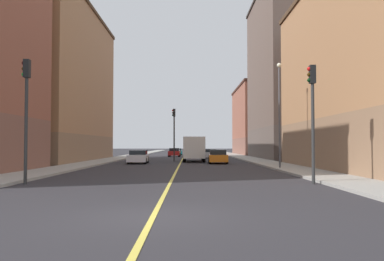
% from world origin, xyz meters
% --- Properties ---
extents(ground_plane, '(400.00, 400.00, 0.00)m').
position_xyz_m(ground_plane, '(0.00, 0.00, 0.00)').
color(ground_plane, '#2C2A2F').
rests_on(ground_plane, ground).
extents(sidewalk_left, '(3.06, 168.00, 0.15)m').
position_xyz_m(sidewalk_left, '(8.95, 49.00, 0.07)').
color(sidewalk_left, '#9E9B93').
rests_on(sidewalk_left, ground).
extents(sidewalk_right, '(3.06, 168.00, 0.15)m').
position_xyz_m(sidewalk_right, '(-8.95, 49.00, 0.07)').
color(sidewalk_right, '#9E9B93').
rests_on(sidewalk_right, ground).
extents(lane_center_stripe, '(0.16, 154.00, 0.01)m').
position_xyz_m(lane_center_stripe, '(0.00, 49.00, 0.01)').
color(lane_center_stripe, '#E5D14C').
rests_on(lane_center_stripe, ground).
extents(building_left_mid, '(10.90, 20.58, 23.17)m').
position_xyz_m(building_left_mid, '(15.78, 44.42, 11.59)').
color(building_left_mid, brown).
rests_on(building_left_mid, ground).
extents(building_left_far, '(10.90, 21.07, 13.34)m').
position_xyz_m(building_left_far, '(15.78, 67.64, 6.68)').
color(building_left_far, brown).
rests_on(building_left_far, ground).
extents(building_right_midblock, '(10.90, 25.07, 18.17)m').
position_xyz_m(building_right_midblock, '(-15.78, 36.61, 9.09)').
color(building_right_midblock, '#8F6B4F').
rests_on(building_right_midblock, ground).
extents(traffic_light_left_near, '(0.40, 0.32, 5.84)m').
position_xyz_m(traffic_light_left_near, '(7.01, 8.82, 3.79)').
color(traffic_light_left_near, '#2D2D2D').
rests_on(traffic_light_left_near, ground).
extents(traffic_light_right_near, '(0.40, 0.32, 6.11)m').
position_xyz_m(traffic_light_right_near, '(-7.04, 8.82, 3.95)').
color(traffic_light_right_near, '#2D2D2D').
rests_on(traffic_light_right_near, ground).
extents(traffic_light_median_far, '(0.40, 0.32, 6.14)m').
position_xyz_m(traffic_light_median_far, '(-0.85, 35.99, 3.96)').
color(traffic_light_median_far, '#2D2D2D').
rests_on(traffic_light_median_far, ground).
extents(street_lamp_left_near, '(0.36, 0.36, 8.22)m').
position_xyz_m(street_lamp_left_near, '(8.02, 20.49, 5.04)').
color(street_lamp_left_near, '#4C4C51').
rests_on(street_lamp_left_near, ground).
extents(car_white, '(1.99, 3.99, 1.37)m').
position_xyz_m(car_white, '(-4.30, 30.45, 0.67)').
color(car_white, white).
rests_on(car_white, ground).
extents(car_teal, '(2.01, 4.04, 1.27)m').
position_xyz_m(car_teal, '(-1.38, 64.41, 0.62)').
color(car_teal, '#196670').
rests_on(car_teal, ground).
extents(car_green, '(2.01, 4.45, 1.39)m').
position_xyz_m(car_green, '(1.60, 61.60, 0.67)').
color(car_green, '#1E6B38').
rests_on(car_green, ground).
extents(car_orange, '(2.04, 4.54, 1.41)m').
position_xyz_m(car_orange, '(3.91, 30.74, 0.68)').
color(car_orange, orange).
rests_on(car_orange, ground).
extents(car_silver, '(1.96, 3.99, 1.33)m').
position_xyz_m(car_silver, '(3.90, 46.35, 0.66)').
color(car_silver, silver).
rests_on(car_silver, ground).
extents(car_red, '(1.99, 4.17, 1.39)m').
position_xyz_m(car_red, '(-1.52, 55.16, 0.67)').
color(car_red, red).
rests_on(car_red, ground).
extents(box_truck, '(2.47, 7.25, 2.81)m').
position_xyz_m(box_truck, '(1.47, 35.29, 1.52)').
color(box_truck, beige).
rests_on(box_truck, ground).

